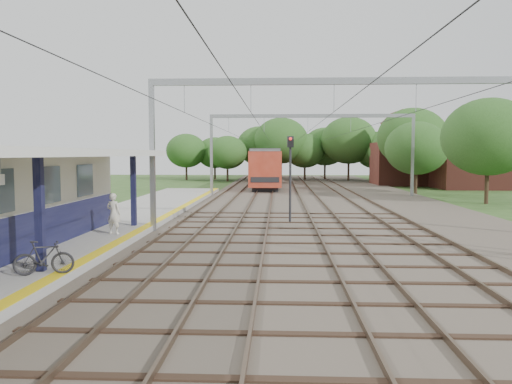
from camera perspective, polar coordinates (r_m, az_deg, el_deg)
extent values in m
cube|color=#473D33|center=(37.82, 7.52, -1.12)|extent=(18.00, 90.00, 0.10)
cube|color=gray|center=(23.29, -18.24, -4.39)|extent=(5.00, 52.00, 0.35)
cube|color=yellow|center=(22.57, -12.89, -4.09)|extent=(0.45, 52.00, 0.01)
cube|color=black|center=(16.78, -26.14, -4.91)|extent=(0.06, 18.00, 1.40)
cube|color=slate|center=(16.61, -26.29, 0.20)|extent=(0.05, 16.00, 1.30)
cube|color=black|center=(15.15, -23.49, -2.35)|extent=(0.22, 0.22, 3.20)
cube|color=black|center=(23.53, -13.83, 0.14)|extent=(0.22, 0.22, 3.20)
cube|color=brown|center=(37.99, -4.92, -0.88)|extent=(0.07, 88.00, 0.15)
cube|color=brown|center=(37.83, -2.77, -0.89)|extent=(0.07, 88.00, 0.15)
cube|color=brown|center=(37.72, -0.40, -0.91)|extent=(0.07, 88.00, 0.15)
cube|color=brown|center=(37.67, 1.78, -0.91)|extent=(0.07, 88.00, 0.15)
cube|color=brown|center=(37.70, 5.23, -0.92)|extent=(0.07, 88.00, 0.15)
cube|color=brown|center=(37.80, 7.40, -0.93)|extent=(0.07, 88.00, 0.15)
cube|color=brown|center=(38.04, 10.65, -0.94)|extent=(0.07, 88.00, 0.15)
cube|color=brown|center=(38.27, 12.78, -0.94)|extent=(0.07, 88.00, 0.15)
cube|color=gray|center=(23.23, -11.76, 3.95)|extent=(0.22, 0.22, 7.00)
cube|color=gray|center=(22.90, 9.69, 12.38)|extent=(17.00, 0.20, 0.30)
cube|color=gray|center=(42.90, -5.11, 4.16)|extent=(0.22, 0.22, 7.00)
cube|color=gray|center=(43.97, 17.47, 3.98)|extent=(0.22, 0.22, 7.00)
cube|color=gray|center=(42.72, 6.36, 8.65)|extent=(17.00, 0.20, 0.30)
cylinder|color=black|center=(37.80, -3.89, 7.18)|extent=(0.02, 88.00, 0.02)
cylinder|color=black|center=(37.58, 0.70, 7.20)|extent=(0.02, 88.00, 0.02)
cylinder|color=black|center=(37.63, 6.38, 7.17)|extent=(0.02, 88.00, 0.02)
cylinder|color=black|center=(38.04, 11.84, 7.08)|extent=(0.02, 88.00, 0.02)
cylinder|color=#382619|center=(69.38, -6.31, 2.51)|extent=(0.28, 0.28, 2.88)
ellipsoid|color=#244518|center=(69.36, -6.34, 5.41)|extent=(6.72, 6.72, 5.76)
cylinder|color=#382619|center=(70.71, -1.25, 2.42)|extent=(0.28, 0.28, 2.52)
ellipsoid|color=#244518|center=(70.67, -1.25, 4.92)|extent=(5.88, 5.88, 5.04)
cylinder|color=#382619|center=(67.55, 3.67, 2.63)|extent=(0.28, 0.28, 3.24)
ellipsoid|color=#244518|center=(67.55, 3.69, 5.99)|extent=(7.56, 7.56, 6.48)
cylinder|color=#382619|center=(69.92, 8.57, 2.42)|extent=(0.28, 0.28, 2.70)
ellipsoid|color=#244518|center=(69.89, 8.60, 5.13)|extent=(6.30, 6.30, 5.40)
cylinder|color=#382619|center=(47.60, 19.40, 1.25)|extent=(0.28, 0.28, 2.52)
ellipsoid|color=#244518|center=(47.54, 19.49, 4.96)|extent=(5.88, 5.88, 5.04)
cylinder|color=#382619|center=(63.17, 15.65, 2.20)|extent=(0.28, 0.28, 2.88)
ellipsoid|color=#244518|center=(63.15, 15.72, 5.39)|extent=(6.72, 6.72, 5.76)
cube|color=brown|center=(57.22, 23.36, 2.61)|extent=(7.00, 6.00, 4.50)
cube|color=#5E2817|center=(57.24, 23.45, 5.76)|extent=(4.99, 6.12, 4.99)
cube|color=brown|center=(61.44, 17.00, 3.10)|extent=(8.00, 6.00, 5.00)
cube|color=#5E2817|center=(61.47, 17.07, 6.27)|extent=(5.52, 6.12, 5.52)
imported|color=beige|center=(21.27, -15.97, -2.38)|extent=(0.70, 0.55, 1.69)
imported|color=black|center=(14.78, -23.09, -6.92)|extent=(1.63, 0.90, 0.94)
cube|color=black|center=(54.98, 1.30, 0.89)|extent=(2.45, 17.48, 0.44)
cube|color=#A12C18|center=(54.90, 1.30, 2.88)|extent=(3.06, 19.00, 3.35)
cube|color=black|center=(54.89, 1.30, 3.25)|extent=(3.10, 17.48, 0.95)
cube|color=slate|center=(54.89, 1.31, 4.75)|extent=(2.82, 19.00, 0.28)
cube|color=black|center=(74.56, 1.65, 1.79)|extent=(2.45, 17.48, 0.44)
cube|color=#A12C18|center=(74.50, 1.65, 3.26)|extent=(3.06, 19.00, 3.35)
cube|color=black|center=(74.49, 1.65, 3.53)|extent=(3.10, 17.48, 0.95)
cube|color=slate|center=(74.48, 1.65, 4.64)|extent=(2.82, 19.00, 0.28)
cylinder|color=black|center=(25.69, 3.93, 0.89)|extent=(0.14, 0.14, 4.16)
cube|color=black|center=(25.65, 3.96, 5.75)|extent=(0.34, 0.23, 0.57)
sphere|color=red|center=(25.56, 3.96, 6.09)|extent=(0.15, 0.15, 0.15)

